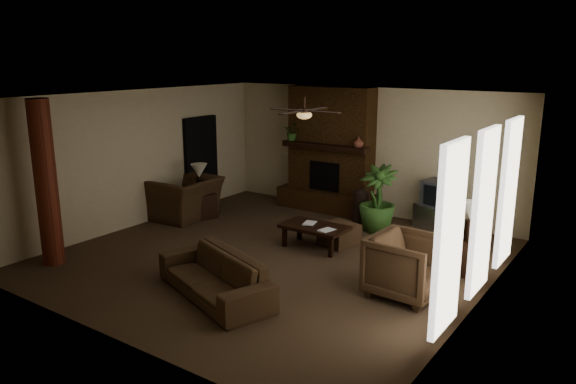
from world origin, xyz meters
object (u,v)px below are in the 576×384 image
Objects in this scene: armchair_right at (407,263)px; lamp_left at (199,173)px; sofa at (214,269)px; tv_stand at (437,218)px; coffee_table at (315,228)px; side_table_right at (466,257)px; ottoman at (339,234)px; log_column at (46,183)px; side_table_left at (203,205)px; armchair_left at (185,191)px; floor_plant at (377,213)px; lamp_right at (470,214)px; floor_vase at (361,204)px.

armchair_right is 5.48m from lamp_left.
sofa reaches higher than tv_stand.
side_table_right is at bearing 7.92° from coffee_table.
coffee_table reaches higher than ottoman.
log_column reaches higher than side_table_left.
armchair_left reaches higher than side_table_left.
log_column is 5.21m from ottoman.
tv_stand is 0.63× the size of floor_plant.
lamp_right reaches higher than armchair_left.
armchair_right reaches higher than floor_vase.
floor_vase is 3.53m from lamp_left.
sofa is 3.95× the size of side_table_right.
side_table_left is at bearing 155.96° from sofa.
log_column is 4.31× the size of lamp_left.
side_table_left is at bearing 86.62° from log_column.
side_table_left is (-5.29, 1.27, -0.24)m from armchair_right.
side_table_right is at bearing -35.71° from tv_stand.
coffee_table is 1.41× the size of tv_stand.
armchair_left is 3.35m from coffee_table.
ottoman is at bearing 91.94° from armchair_left.
ottoman is (3.63, 0.38, -0.39)m from armchair_left.
side_table_left is at bearing -178.75° from lamp_right.
tv_stand is at bearing 24.95° from lamp_left.
coffee_table is at bearing 108.09° from sofa.
lamp_right is at bearing -0.52° from ottoman.
floor_plant is at bearing 151.46° from lamp_right.
lamp_left is at bearing 156.58° from sofa.
armchair_left is 2.09× the size of lamp_right.
floor_vase is 3.10m from lamp_right.
side_table_right reaches higher than ottoman.
lamp_left is at bearing -178.41° from lamp_right.
lamp_left reaches higher than armchair_right.
floor_plant is (0.50, 1.58, 0.00)m from coffee_table.
floor_plant is (-0.96, -0.77, 0.13)m from tv_stand.
coffee_table is at bearing -124.66° from ottoman.
tv_stand is 1.55× the size of side_table_right.
side_table_left is at bearing -132.52° from tv_stand.
lamp_left reaches higher than side_table_right.
floor_vase is at bearing 114.25° from armchair_left.
side_table_right reaches higher than tv_stand.
ottoman is at bearing -100.30° from floor_plant.
sofa reaches higher than ottoman.
armchair_right is 1.20× the size of tv_stand.
ottoman is 0.92× the size of lamp_right.
floor_plant is 2.08× the size of lamp_left.
armchair_left is 4.15m from floor_plant.
sofa is 4.20m from armchair_left.
ottoman is 1.09× the size of side_table_left.
log_column is 2.33× the size of coffee_table.
floor_vase is at bearing 89.96° from coffee_table.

